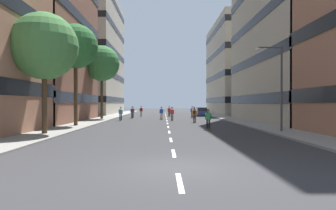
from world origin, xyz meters
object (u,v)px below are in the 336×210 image
Objects in this scene: skater_5 at (208,118)px; skater_7 at (195,114)px; skater_2 at (169,111)px; skater_8 at (121,113)px; skater_1 at (161,112)px; skater_9 at (194,112)px; skater_6 at (192,111)px; street_tree_mid at (44,46)px; street_tree_near at (76,47)px; parked_car_near at (202,112)px; skater_4 at (132,112)px; skater_10 at (172,113)px; skater_0 at (141,111)px; street_tree_far at (102,64)px; skater_3 at (133,111)px; streetlamp_right at (277,79)px.

skater_5 and skater_7 have the same top height.
skater_2 is 12.77m from skater_8.
skater_1 and skater_5 have the same top height.
skater_9 is (3.54, -6.16, 0.00)m from skater_2.
skater_1 is 1.00× the size of skater_2.
skater_6 is at bearing 90.04° from skater_9.
street_tree_mid is at bearing -132.14° from skater_7.
parked_car_near is at bearing 56.92° from street_tree_near.
street_tree_near reaches higher than skater_4.
skater_4 is 8.16m from skater_10.
skater_5 is at bearing -92.12° from skater_9.
street_tree_near is at bearing -105.82° from skater_8.
skater_7 is (-3.06, -17.50, 0.32)m from parked_car_near.
skater_5 is at bearing -73.17° from skater_0.
street_tree_mid is at bearing -99.09° from skater_0.
skater_2 is 1.00× the size of skater_7.
street_tree_near is at bearing -154.67° from skater_7.
skater_2 is at bearing 119.88° from skater_9.
street_tree_near is at bearing -122.46° from skater_1.
skater_7 is (2.63, -15.42, 0.00)m from skater_2.
skater_4 is 5.37m from skater_8.
street_tree_far is 5.62× the size of skater_8.
skater_6 is (12.95, 17.98, -6.71)m from street_tree_near.
skater_6 is at bearing 67.91° from skater_10.
skater_5 is at bearing -55.09° from skater_8.
skater_6 is 1.00× the size of skater_7.
street_tree_near is at bearing 90.00° from street_tree_mid.
skater_0 and skater_3 have the same top height.
street_tree_mid is 4.80× the size of skater_3.
streetlamp_right is 27.34m from skater_3.
skater_4 is at bearing -145.44° from parked_car_near.
street_tree_near is at bearing -102.19° from skater_0.
skater_10 is (-7.57, 15.76, -3.15)m from streetlamp_right.
skater_8 is at bearing 175.34° from skater_10.
skater_9 is (9.25, -2.50, 0.03)m from skater_3.
street_tree_mid reaches higher than skater_1.
skater_2 and skater_3 have the same top height.
skater_2 is at bearing 105.78° from streetlamp_right.
skater_5 is at bearing -75.76° from skater_1.
street_tree_far is (0.00, 12.28, -0.01)m from street_tree_near.
skater_6 is (-2.16, -5.22, 0.29)m from parked_car_near.
skater_2 is at bearing -159.94° from parked_car_near.
skater_9 is at bearing -89.96° from skater_6.
skater_10 is (5.72, -5.82, -0.03)m from skater_4.
street_tree_mid reaches higher than parked_car_near.
skater_7 is (12.05, 5.70, -6.68)m from street_tree_near.
skater_6 is at bearing 37.82° from skater_8.
street_tree_near is 1.14× the size of street_tree_mid.
parked_car_near is at bearing 56.16° from skater_1.
skater_5 and skater_9 have the same top height.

